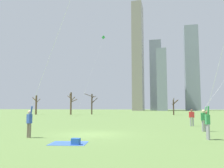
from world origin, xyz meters
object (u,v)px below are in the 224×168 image
Objects in this scene: bystander_watching_nearby at (192,117)px; kite_flyer_midfield_left_orange at (218,82)px; distant_kite_drifting_left_green at (100,46)px; bare_tree_left_of_center at (71,103)px; kite_flyer_midfield_center_yellow at (213,105)px; bare_tree_far_right_edge at (36,104)px; kite_flyer_midfield_right_pink at (41,89)px; bare_tree_leftmost at (174,106)px; picnic_spot at (73,142)px; bare_tree_rightmost at (92,103)px.

kite_flyer_midfield_left_orange is at bearing -88.33° from bystander_watching_nearby.
distant_kite_drifting_left_green is 3.22× the size of bare_tree_left_of_center.
distant_kite_drifting_left_green is (-17.51, 28.89, 13.39)m from kite_flyer_midfield_center_yellow.
kite_flyer_midfield_center_yellow is at bearing -43.10° from bare_tree_far_right_edge.
distant_kite_drifting_left_green reaches higher than kite_flyer_midfield_left_orange.
kite_flyer_midfield_right_pink is at bearing -58.29° from bare_tree_far_right_edge.
distant_kite_drifting_left_green is 3.69× the size of bare_tree_far_right_edge.
kite_flyer_midfield_left_orange reaches higher than kite_flyer_midfield_right_pink.
bare_tree_leftmost is (15.65, 8.98, -13.19)m from distant_kite_drifting_left_green.
bare_tree_left_of_center reaches higher than bystander_watching_nearby.
kite_flyer_midfield_right_pink is 0.82× the size of distant_kite_drifting_left_green.
bare_tree_far_right_edge is at bearing 166.07° from distant_kite_drifting_left_green.
bare_tree_far_right_edge is (-25.01, 40.48, -0.26)m from kite_flyer_midfield_right_pink.
picnic_spot is (-6.84, -12.85, -0.81)m from bystander_watching_nearby.
kite_flyer_midfield_right_pink is at bearing -129.81° from bystander_watching_nearby.
distant_kite_drifting_left_green reaches higher than bare_tree_left_of_center.
bare_tree_left_of_center is at bearing 113.44° from picnic_spot.
kite_flyer_midfield_right_pink is 2.65× the size of bare_tree_left_of_center.
bare_tree_rightmost is at bearing 120.45° from kite_flyer_midfield_center_yellow.
bare_tree_rightmost is (-21.24, 33.77, 2.09)m from bystander_watching_nearby.
distant_kite_drifting_left_green is at bearing -150.15° from bare_tree_leftmost.
kite_flyer_midfield_left_orange is at bearing -88.70° from bare_tree_leftmost.
bare_tree_far_right_edge is at bearing 139.91° from bystander_watching_nearby.
kite_flyer_midfield_left_orange is at bearing -57.79° from bare_tree_left_of_center.
kite_flyer_midfield_center_yellow is at bearing -87.19° from bare_tree_leftmost.
bare_tree_left_of_center is (-24.96, -2.99, 0.84)m from bare_tree_leftmost.
distant_kite_drifting_left_green reaches higher than bystander_watching_nearby.
bare_tree_rightmost reaches higher than picnic_spot.
bare_tree_left_of_center is (-25.97, 41.21, -0.09)m from kite_flyer_midfield_left_orange.
bare_tree_leftmost is at bearing 7.54° from bare_tree_far_right_edge.
picnic_spot is at bearing -56.56° from bare_tree_far_right_edge.
bare_tree_left_of_center is at bearing 130.03° from bystander_watching_nearby.
kite_flyer_midfield_center_yellow is (0.86, 6.33, -1.12)m from kite_flyer_midfield_left_orange.
bystander_watching_nearby is 0.80× the size of picnic_spot.
bare_tree_leftmost is at bearing 91.30° from kite_flyer_midfield_left_orange.
kite_flyer_midfield_center_yellow is 1.99× the size of bare_tree_left_of_center.
kite_flyer_midfield_center_yellow reaches higher than picnic_spot.
bare_tree_leftmost is (-1.86, 37.87, 0.20)m from kite_flyer_midfield_center_yellow.
kite_flyer_midfield_right_pink is 3.03× the size of bare_tree_far_right_edge.
distant_kite_drifting_left_green reaches higher than picnic_spot.
kite_flyer_midfield_right_pink is at bearing -146.44° from kite_flyer_midfield_center_yellow.
kite_flyer_midfield_center_yellow reaches higher than bystander_watching_nearby.
bare_tree_rightmost is (-4.89, 9.22, -12.37)m from distant_kite_drifting_left_green.
distant_kite_drifting_left_green reaches higher than kite_flyer_midfield_right_pink.
kite_flyer_midfield_left_orange is 3.05× the size of bare_tree_far_right_edge.
kite_flyer_midfield_center_yellow is 11.85m from picnic_spot.
picnic_spot is 0.37× the size of bare_tree_rightmost.
bare_tree_rightmost is at bearing 107.16° from picnic_spot.
bare_tree_leftmost is at bearing -0.66° from bare_tree_rightmost.
bystander_watching_nearby is at bearing 50.19° from kite_flyer_midfield_right_pink.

